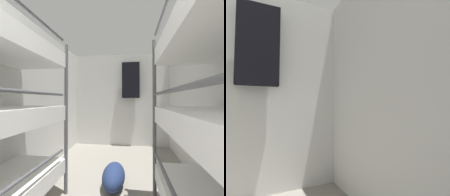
% 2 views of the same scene
% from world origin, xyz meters
% --- Properties ---
extents(wall_left, '(0.06, 4.60, 2.39)m').
position_xyz_m(wall_left, '(-1.25, 2.24, 1.20)').
color(wall_left, silver).
rests_on(wall_left, ground_plane).
extents(wall_back, '(2.56, 0.06, 2.39)m').
position_xyz_m(wall_back, '(0.00, 4.51, 1.20)').
color(wall_back, silver).
rests_on(wall_back, ground_plane).
extents(duffel_bag, '(0.31, 0.60, 0.31)m').
position_xyz_m(duffel_bag, '(0.04, 2.58, 0.15)').
color(duffel_bag, navy).
rests_on(duffel_bag, ground_plane).
extents(hanging_coat, '(0.44, 0.12, 0.90)m').
position_xyz_m(hanging_coat, '(0.26, 4.36, 1.69)').
color(hanging_coat, black).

